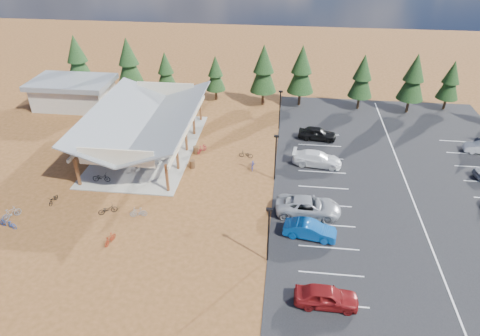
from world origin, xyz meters
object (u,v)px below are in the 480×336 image
bike_11 (110,239)px  car_1 (310,230)px  bike_14 (253,165)px  bike_16 (246,154)px  lamp_post_1 (276,155)px  car_0 (326,297)px  bike_10 (8,223)px  bike_1 (133,150)px  car_4 (317,133)px  bike_2 (143,141)px  car_2 (308,207)px  car_3 (317,159)px  bike_4 (142,164)px  bike_8 (53,199)px  bike_6 (168,132)px  bike_5 (155,162)px  bike_13 (138,212)px  bike_12 (108,209)px  trash_bin_1 (196,150)px  bike_15 (202,149)px  bike_7 (169,124)px  outbuilding (73,93)px  lamp_post_0 (268,231)px  bike_3 (157,116)px  bike_pavilion (145,119)px  bike_9 (11,213)px  lamp_post_2 (280,107)px  trash_bin_0 (192,164)px  bike_0 (101,177)px

bike_11 → car_1: car_1 is taller
bike_14 → bike_16: size_ratio=1.11×
lamp_post_1 → car_1: (3.41, -8.76, -2.20)m
bike_14 → car_0: (6.83, -17.97, 0.35)m
bike_10 → car_1: size_ratio=0.42×
bike_1 → car_4: bearing=-79.0°
bike_2 → car_2: (19.14, -11.22, 0.34)m
car_1 → car_3: size_ratio=0.84×
bike_4 → car_4: size_ratio=0.39×
bike_8 → car_4: bearing=34.6°
bike_10 → car_2: bearing=115.3°
bike_6 → bike_11: size_ratio=1.04×
bike_5 → bike_13: (0.95, -8.74, -0.07)m
bike_11 → bike_12: bike_11 is taller
trash_bin_1 → bike_8: (-11.56, -11.02, -0.05)m
bike_14 → car_4: car_4 is taller
bike_15 → lamp_post_1: bearing=-179.4°
bike_2 → bike_7: size_ratio=0.89×
outbuilding → bike_5: outbuilding is taller
bike_4 → bike_11: 12.03m
bike_8 → bike_13: size_ratio=0.97×
lamp_post_0 → bike_8: size_ratio=3.37×
bike_7 → bike_12: size_ratio=1.06×
lamp_post_0 → trash_bin_1: bearing=119.3°
bike_3 → bike_15: bike_3 is taller
bike_pavilion → bike_16: size_ratio=12.28×
bike_12 → car_4: bearing=-79.7°
outbuilding → bike_3: bearing=-14.4°
bike_2 → bike_10: bearing=147.8°
trash_bin_1 → car_2: (12.55, -10.01, 0.42)m
bike_9 → lamp_post_2: bearing=-105.2°
lamp_post_2 → bike_16: (-3.42, -7.83, -2.56)m
bike_3 → bike_10: bearing=151.8°
bike_8 → lamp_post_1: bearing=19.7°
trash_bin_0 → bike_0: bike_0 is taller
bike_6 → bike_4: bearing=171.8°
bike_4 → bike_13: size_ratio=1.13×
car_4 → bike_1: bearing=112.2°
trash_bin_0 → bike_15: size_ratio=0.56×
lamp_post_1 → car_2: bearing=-59.1°
bike_7 → bike_9: size_ratio=1.01×
bike_pavilion → car_1: 23.19m
bike_5 → bike_7: size_ratio=0.81×
bike_15 → bike_8: bearing=72.8°
bike_0 → bike_4: bike_0 is taller
bike_4 → car_1: bearing=-126.7°
lamp_post_1 → bike_5: bearing=175.4°
bike_4 → car_0: size_ratio=0.39×
bike_12 → car_4: car_4 is taller
bike_9 → bike_10: bearing=142.7°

